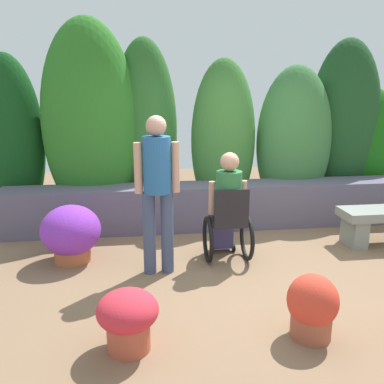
% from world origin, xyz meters
% --- Properties ---
extents(ground_plane, '(12.52, 12.52, 0.00)m').
position_xyz_m(ground_plane, '(0.00, 0.00, 0.00)').
color(ground_plane, '#826449').
extents(stone_retaining_wall, '(6.40, 0.57, 0.66)m').
position_xyz_m(stone_retaining_wall, '(0.00, 1.54, 0.33)').
color(stone_retaining_wall, '#5C566C').
rests_on(stone_retaining_wall, ground).
extents(hedge_backdrop, '(6.93, 1.15, 3.06)m').
position_xyz_m(hedge_backdrop, '(-0.03, 2.17, 1.34)').
color(hedge_backdrop, '#134519').
rests_on(hedge_backdrop, ground).
extents(person_in_wheelchair, '(0.53, 0.66, 1.33)m').
position_xyz_m(person_in_wheelchair, '(-0.18, 0.31, 0.62)').
color(person_in_wheelchair, black).
rests_on(person_in_wheelchair, ground).
extents(person_standing_companion, '(0.49, 0.30, 1.77)m').
position_xyz_m(person_standing_companion, '(-1.02, 0.05, 1.02)').
color(person_standing_companion, '#3F4B6C').
rests_on(person_standing_companion, ground).
extents(flower_pot_purple_near, '(0.49, 0.49, 0.50)m').
position_xyz_m(flower_pot_purple_near, '(-1.34, -1.35, 0.28)').
color(flower_pot_purple_near, '#B54F38').
rests_on(flower_pot_purple_near, ground).
extents(flower_pot_terracotta_by_wall, '(0.42, 0.42, 0.56)m').
position_xyz_m(flower_pot_terracotta_by_wall, '(0.17, -1.37, 0.28)').
color(flower_pot_terracotta_by_wall, '#A35139').
rests_on(flower_pot_terracotta_by_wall, ground).
extents(flower_pot_small_foreground, '(0.71, 0.71, 0.70)m').
position_xyz_m(flower_pot_small_foreground, '(-2.05, 0.49, 0.36)').
color(flower_pot_small_foreground, '#AE5B37').
rests_on(flower_pot_small_foreground, ground).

